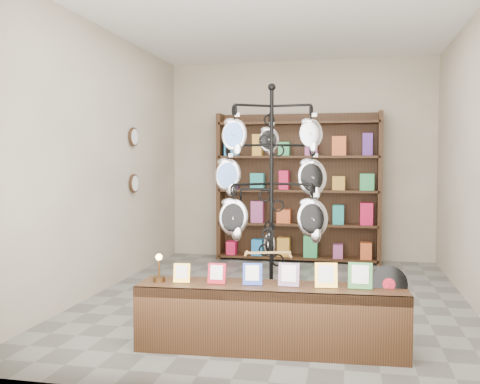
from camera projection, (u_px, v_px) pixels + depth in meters
name	position (u px, v px, depth m)	size (l,w,h in m)	color
ground	(276.00, 299.00, 5.78)	(5.00, 5.00, 0.00)	slate
room_envelope	(277.00, 127.00, 5.68)	(5.00, 5.00, 5.00)	beige
display_tree	(272.00, 184.00, 4.96)	(1.14, 1.11, 2.20)	black
front_shelf	(271.00, 317.00, 4.20)	(2.12, 0.54, 0.74)	black
back_shelving	(298.00, 192.00, 7.97)	(2.42, 0.36, 2.20)	black
wall_clocks	(134.00, 160.00, 6.88)	(0.03, 0.24, 0.84)	black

